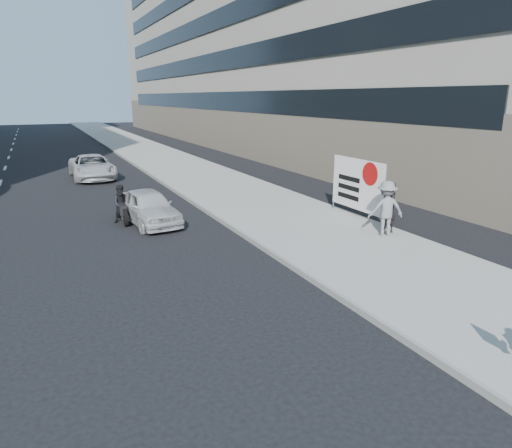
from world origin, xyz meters
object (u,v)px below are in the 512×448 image
jogger (386,208)px  protest_banner (358,185)px  motorcycle (122,206)px  white_sedan_near (149,207)px  white_sedan_far (92,167)px  pedestrian_woman (389,208)px

jogger → protest_banner: bearing=-86.6°
protest_banner → motorcycle: protest_banner is taller
jogger → protest_banner: size_ratio=0.59×
motorcycle → white_sedan_near: bearing=-32.7°
protest_banner → motorcycle: size_ratio=1.50×
white_sedan_far → motorcycle: bearing=-91.3°
protest_banner → white_sedan_near: size_ratio=0.81×
pedestrian_woman → white_sedan_far: bearing=-69.4°
white_sedan_far → protest_banner: bearing=-61.3°
jogger → pedestrian_woman: (0.24, 0.15, -0.04)m
pedestrian_woman → motorcycle: (-7.66, 5.79, -0.38)m
jogger → white_sedan_near: size_ratio=0.48×
white_sedan_far → motorcycle: motorcycle is taller
jogger → protest_banner: 2.42m
white_sedan_far → jogger: bearing=-66.7°
protest_banner → white_sedan_far: protest_banner is taller
jogger → pedestrian_woman: bearing=-130.2°
jogger → motorcycle: 9.51m
protest_banner → white_sedan_near: 7.82m
white_sedan_far → motorcycle: size_ratio=2.38×
pedestrian_woman → white_sedan_near: (-6.80, 5.17, -0.38)m
pedestrian_woman → motorcycle: size_ratio=0.85×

